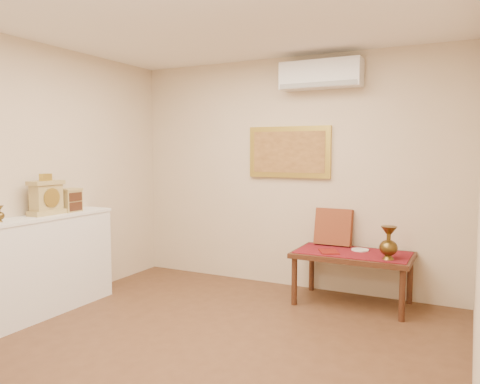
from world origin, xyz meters
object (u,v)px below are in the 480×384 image
Objects in this scene: brass_urn_tall at (389,239)px; wooden_chest at (70,200)px; mantel_clock at (47,197)px; display_ledge at (23,270)px; low_table at (353,259)px.

wooden_chest is at bearing -159.55° from brass_urn_tall.
wooden_chest is at bearing 84.75° from mantel_clock.
wooden_chest is (0.03, 0.58, 0.61)m from display_ledge.
low_table is (2.67, 1.58, -0.67)m from mantel_clock.
display_ledge is 3.27m from low_table.
display_ledge is at bearing -144.90° from low_table.
wooden_chest reaches higher than display_ledge.
wooden_chest is at bearing 87.43° from display_ledge.
mantel_clock is 1.68× the size of wooden_chest.
low_table is at bearing 35.10° from display_ledge.
mantel_clock reaches higher than wooden_chest.
wooden_chest is 0.20× the size of low_table.
brass_urn_tall is 1.63× the size of wooden_chest.
mantel_clock is 3.18m from low_table.
mantel_clock reaches higher than brass_urn_tall.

